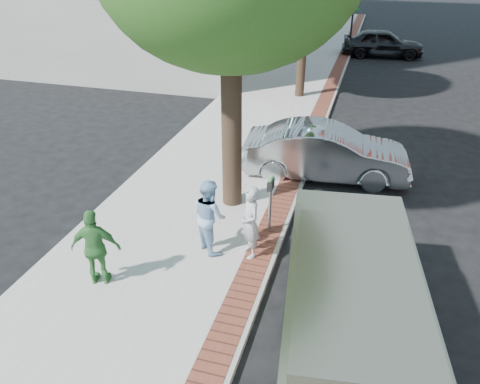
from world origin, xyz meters
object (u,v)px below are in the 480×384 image
at_px(person_gray, 250,223).
at_px(bg_car, 383,43).
at_px(sedan_silver, 326,152).
at_px(parking_meter, 270,192).
at_px(person_officer, 210,216).
at_px(person_green, 96,248).
at_px(van, 350,302).

bearing_deg(person_gray, bg_car, 138.58).
relative_size(sedan_silver, bg_car, 1.03).
bearing_deg(bg_car, parking_meter, 168.52).
xyz_separation_m(parking_meter, sedan_silver, (0.91, 3.61, -0.39)).
bearing_deg(parking_meter, person_gray, -99.73).
xyz_separation_m(person_officer, bg_car, (3.33, 21.97, -0.21)).
relative_size(person_officer, person_green, 1.02).
bearing_deg(person_green, person_officer, -150.16).
height_order(parking_meter, van, van).
height_order(bg_car, van, van).
bearing_deg(person_gray, person_officer, -125.44).
height_order(person_officer, sedan_silver, person_officer).
bearing_deg(person_gray, person_green, -92.26).
bearing_deg(sedan_silver, person_gray, 161.45).
height_order(person_gray, van, van).
bearing_deg(van, person_officer, 139.96).
bearing_deg(parking_meter, person_green, -135.32).
bearing_deg(person_green, sedan_silver, -135.48).
distance_m(person_gray, person_green, 3.29).
relative_size(person_officer, van, 0.31).
xyz_separation_m(sedan_silver, van, (1.23, -6.84, 0.31)).
height_order(sedan_silver, van, van).
bearing_deg(person_officer, van, -170.49).
distance_m(parking_meter, sedan_silver, 3.74).
distance_m(person_gray, van, 3.14).
xyz_separation_m(person_gray, person_officer, (-0.95, 0.00, 0.02)).
bearing_deg(person_gray, parking_meter, 135.04).
bearing_deg(person_green, parking_meter, -150.19).
relative_size(person_gray, sedan_silver, 0.35).
bearing_deg(parking_meter, sedan_silver, 75.87).
relative_size(parking_meter, person_officer, 0.84).
xyz_separation_m(person_gray, van, (2.33, -2.10, 0.11)).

